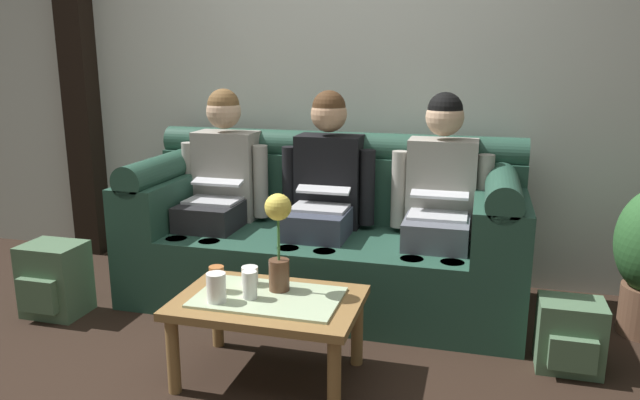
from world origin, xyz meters
TOP-DOWN VIEW (x-y plane):
  - back_wall_patterned at (0.00, 1.70)m, footprint 6.00×0.12m
  - timber_pillar at (-1.87, 1.58)m, footprint 0.20×0.20m
  - couch at (-0.00, 1.17)m, footprint 2.24×0.88m
  - person_left at (-0.66, 1.17)m, footprint 0.56×0.67m
  - person_middle at (0.00, 1.17)m, footprint 0.56×0.67m
  - person_right at (0.66, 1.17)m, footprint 0.56×0.67m
  - coffee_table at (0.00, 0.20)m, footprint 0.81×0.55m
  - flower_vase at (0.02, 0.28)m, footprint 0.12×0.12m
  - cup_near_left at (-0.19, 0.09)m, footprint 0.08×0.08m
  - cup_near_right at (-0.07, 0.16)m, footprint 0.06×0.06m
  - cup_far_center at (-0.13, 0.31)m, footprint 0.08×0.08m
  - cup_far_left at (-0.24, 0.20)m, footprint 0.07×0.07m
  - backpack_right at (1.30, 0.63)m, footprint 0.29×0.27m
  - backpack_left at (-1.39, 0.53)m, footprint 0.32×0.30m

SIDE VIEW (x-z plane):
  - backpack_right at x=1.30m, z-range 0.00..0.33m
  - backpack_left at x=-1.39m, z-range 0.00..0.40m
  - coffee_table at x=0.00m, z-range 0.13..0.52m
  - couch at x=0.00m, z-range -0.11..0.85m
  - cup_far_center at x=-0.13m, z-range 0.39..0.48m
  - cup_far_left at x=-0.24m, z-range 0.39..0.51m
  - cup_near_right at x=-0.07m, z-range 0.39..0.51m
  - cup_near_left at x=-0.19m, z-range 0.39..0.52m
  - flower_vase at x=0.02m, z-range 0.42..0.86m
  - person_middle at x=0.00m, z-range 0.05..1.27m
  - person_left at x=-0.66m, z-range 0.05..1.27m
  - person_right at x=0.66m, z-range 0.05..1.27m
  - back_wall_patterned at x=0.00m, z-range 0.00..2.90m
  - timber_pillar at x=-1.87m, z-range 0.00..2.90m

